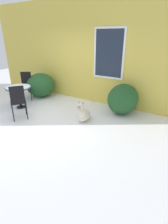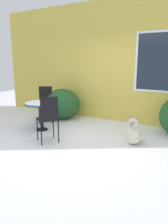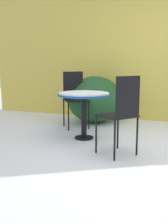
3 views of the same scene
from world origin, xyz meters
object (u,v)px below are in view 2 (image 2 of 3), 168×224
patio_chair_near_table (46,102)px  patio_chair_far_side (48,117)px  dog (134,134)px  patio_table (41,106)px

patio_chair_near_table → patio_chair_far_side: bearing=-86.1°
patio_chair_near_table → dog: 2.81m
patio_chair_near_table → patio_chair_far_side: size_ratio=1.00×
patio_chair_far_side → dog: size_ratio=1.38×
patio_chair_near_table → patio_chair_far_side: same height
patio_table → patio_chair_near_table: patio_chair_near_table is taller
patio_table → dog: (2.30, 0.24, -0.39)m
patio_table → patio_chair_far_side: (0.72, -0.60, -0.05)m
patio_chair_near_table → patio_table: bearing=-95.4°
patio_table → patio_chair_far_side: patio_chair_far_side is taller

